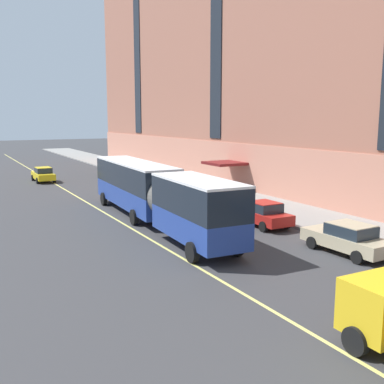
% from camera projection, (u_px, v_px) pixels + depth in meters
% --- Properties ---
extents(ground_plane, '(260.00, 260.00, 0.00)m').
position_uv_depth(ground_plane, '(218.00, 253.00, 22.47)').
color(ground_plane, '#38383A').
extents(sidewalk, '(5.67, 160.00, 0.15)m').
position_uv_depth(sidewalk, '(319.00, 220.00, 29.66)').
color(sidewalk, gray).
rests_on(sidewalk, ground).
extents(city_bus, '(3.55, 19.09, 3.67)m').
position_uv_depth(city_bus, '(154.00, 191.00, 28.33)').
color(city_bus, navy).
rests_on(city_bus, ground).
extents(parked_car_red_2, '(2.01, 4.24, 1.56)m').
position_uv_depth(parked_car_red_2, '(263.00, 214.00, 28.10)').
color(parked_car_red_2, '#B21E19').
rests_on(parked_car_red_2, ground).
extents(parked_car_black_3, '(2.10, 4.31, 1.56)m').
position_uv_depth(parked_car_black_3, '(113.00, 169.00, 53.46)').
color(parked_car_black_3, black).
rests_on(parked_car_black_3, ground).
extents(parked_car_silver_4, '(1.96, 4.71, 1.56)m').
position_uv_depth(parked_car_silver_4, '(141.00, 177.00, 45.45)').
color(parked_car_silver_4, '#B7B7BC').
rests_on(parked_car_silver_4, ground).
extents(parked_car_champagne_6, '(2.09, 4.68, 1.56)m').
position_uv_depth(parked_car_champagne_6, '(348.00, 238.00, 22.33)').
color(parked_car_champagne_6, '#BCAD89').
rests_on(parked_car_champagne_6, ground).
extents(parked_car_black_7, '(1.98, 4.74, 1.56)m').
position_uv_depth(parked_car_black_7, '(176.00, 188.00, 38.63)').
color(parked_car_black_7, black).
rests_on(parked_car_black_7, ground).
extents(taxi_cab, '(1.95, 4.42, 1.56)m').
position_uv_depth(taxi_cab, '(43.00, 174.00, 47.84)').
color(taxi_cab, yellow).
rests_on(taxi_cab, ground).
extents(lane_centerline, '(0.16, 140.00, 0.01)m').
position_uv_depth(lane_centerline, '(158.00, 244.00, 24.15)').
color(lane_centerline, '#E0D66B').
rests_on(lane_centerline, ground).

